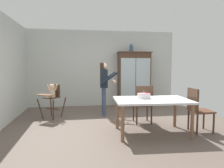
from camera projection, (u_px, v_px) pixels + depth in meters
name	position (u px, v px, depth m)	size (l,w,h in m)	color
ground_plane	(115.00, 125.00, 4.99)	(6.24, 6.24, 0.00)	#66564C
wall_back	(102.00, 68.00, 7.45)	(5.32, 0.06, 2.70)	silver
china_cabinet	(134.00, 79.00, 7.41)	(1.20, 0.48, 1.94)	#4C3323
ceramic_vase	(131.00, 48.00, 7.30)	(0.13, 0.13, 0.27)	#3D567F
high_chair_with_toddler	(52.00, 95.00, 5.66)	(0.79, 0.84, 0.95)	#4C3323
adult_person	(104.00, 82.00, 5.95)	(0.52, 0.50, 1.53)	#3D4C6B
dining_table	(152.00, 103.00, 4.35)	(1.63, 1.13, 0.74)	silver
birthday_cake	(144.00, 96.00, 4.44)	(0.28, 0.28, 0.19)	white
dining_chair_far_side	(143.00, 102.00, 5.09)	(0.46, 0.46, 0.96)	#4C3323
dining_chair_right_end	(197.00, 107.00, 4.45)	(0.46, 0.46, 0.96)	#4C3323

